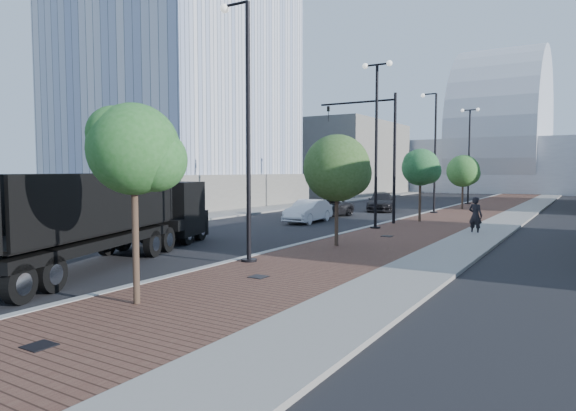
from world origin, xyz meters
The scene contains 24 objects.
sidewalk centered at (3.50, 40.00, 0.06)m, with size 7.00×140.00×0.12m, color #4C2D23.
concrete_strip centered at (6.20, 40.00, 0.07)m, with size 2.40×140.00×0.13m, color slate.
curb centered at (0.00, 40.00, 0.07)m, with size 0.30×140.00×0.14m, color gray.
west_sidewalk centered at (-13.00, 40.00, 0.06)m, with size 4.00×140.00×0.12m, color slate.
dump_truck centered at (-4.57, 9.44, 1.36)m, with size 6.58×13.34×3.23m.
white_sedan centered at (-4.68, 23.77, 0.73)m, with size 1.54×4.42×1.46m, color silver.
dark_car_mid centered at (-5.64, 27.80, 0.66)m, with size 2.20×4.78×1.33m, color black.
dark_car_far centered at (-4.04, 35.05, 0.74)m, with size 2.06×5.08×1.47m, color black.
pedestrian centered at (5.75, 22.92, 0.99)m, with size 0.72×0.47×1.98m, color black.
streetlight_1 centered at (0.49, 10.00, 4.34)m, with size 1.44×0.56×9.21m.
streetlight_2 centered at (0.60, 22.00, 4.82)m, with size 1.72×0.56×9.28m.
streetlight_3 centered at (0.49, 34.00, 4.34)m, with size 1.44×0.56×9.21m.
streetlight_4 centered at (0.60, 46.00, 4.82)m, with size 1.72×0.56×9.28m.
traffic_mast centered at (-0.30, 25.00, 4.98)m, with size 5.09×0.20×8.00m.
tree_0 centered at (1.65, 4.02, 3.82)m, with size 2.26×2.18×4.93m.
tree_1 centered at (1.65, 15.02, 3.43)m, with size 2.86×2.86×4.87m.
tree_2 centered at (1.65, 27.02, 3.53)m, with size 2.39×2.34×4.72m.
tree_3 centered at (1.65, 39.02, 3.29)m, with size 2.68×2.68×4.64m.
tower_podium centered at (-24.00, 32.00, 1.50)m, with size 19.00×19.00×3.00m, color #66635C.
convention_center centered at (-2.00, 85.00, 6.00)m, with size 50.00×30.00×50.00m.
commercial_block_nw centered at (-20.00, 60.00, 5.00)m, with size 14.00×20.00×10.00m, color slate.
utility_cover_0 centered at (2.40, 1.00, 0.13)m, with size 0.50×0.50×0.02m, color black.
utility_cover_1 centered at (2.40, 8.00, 0.13)m, with size 0.50×0.50×0.02m, color black.
utility_cover_2 centered at (2.40, 19.00, 0.13)m, with size 0.50×0.50×0.02m, color black.
Camera 1 is at (10.95, -4.24, 3.33)m, focal length 31.18 mm.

